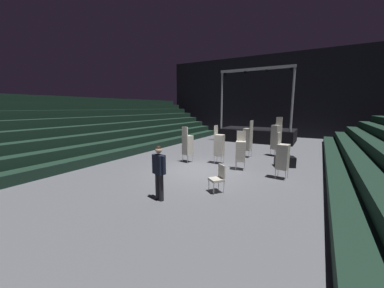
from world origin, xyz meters
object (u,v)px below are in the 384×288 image
(chair_stack_front_right, at_px, (219,145))
(chair_stack_mid_right, at_px, (248,139))
(man_with_tie, at_px, (159,170))
(equipment_road_case, at_px, (285,162))
(chair_stack_mid_centre, at_px, (241,151))
(loose_chair_near_man, at_px, (218,177))
(chair_stack_front_left, at_px, (282,156))
(stage_riser, at_px, (257,134))
(chair_stack_mid_left, at_px, (188,144))
(chair_stack_rear_left, at_px, (276,137))

(chair_stack_front_right, bearing_deg, chair_stack_mid_right, 157.21)
(man_with_tie, relative_size, chair_stack_mid_right, 0.81)
(chair_stack_front_right, height_order, equipment_road_case, chair_stack_front_right)
(chair_stack_mid_centre, xyz_separation_m, equipment_road_case, (1.73, 1.60, -0.65))
(equipment_road_case, xyz_separation_m, loose_chair_near_man, (-1.52, -4.70, 0.29))
(chair_stack_mid_centre, bearing_deg, chair_stack_front_left, 149.95)
(chair_stack_front_left, bearing_deg, loose_chair_near_man, -26.47)
(stage_riser, relative_size, loose_chair_near_man, 6.37)
(chair_stack_front_right, bearing_deg, chair_stack_mid_left, -73.17)
(chair_stack_mid_right, relative_size, equipment_road_case, 2.37)
(equipment_road_case, bearing_deg, chair_stack_mid_right, 151.77)
(loose_chair_near_man, bearing_deg, chair_stack_rear_left, -56.41)
(chair_stack_front_right, relative_size, chair_stack_mid_right, 0.92)
(chair_stack_mid_left, bearing_deg, chair_stack_rear_left, 62.62)
(stage_riser, xyz_separation_m, equipment_road_case, (3.27, -7.93, -0.38))
(chair_stack_mid_left, bearing_deg, chair_stack_front_right, 35.42)
(chair_stack_mid_centre, height_order, equipment_road_case, chair_stack_mid_centre)
(chair_stack_mid_centre, distance_m, loose_chair_near_man, 3.13)
(chair_stack_front_right, relative_size, chair_stack_mid_centre, 1.09)
(chair_stack_front_left, xyz_separation_m, chair_stack_mid_right, (-2.34, 3.28, 0.13))
(stage_riser, height_order, chair_stack_rear_left, stage_riser)
(loose_chair_near_man, bearing_deg, chair_stack_mid_right, -44.26)
(chair_stack_front_left, height_order, chair_stack_mid_right, chair_stack_mid_right)
(man_with_tie, distance_m, chair_stack_mid_centre, 4.77)
(stage_riser, xyz_separation_m, chair_stack_mid_left, (-1.34, -9.49, 0.32))
(chair_stack_mid_left, xyz_separation_m, chair_stack_rear_left, (3.78, 3.89, 0.21))
(stage_riser, xyz_separation_m, chair_stack_front_right, (0.23, -8.96, 0.36))
(chair_stack_mid_right, relative_size, chair_stack_mid_centre, 1.19)
(loose_chair_near_man, bearing_deg, chair_stack_mid_centre, -46.94)
(stage_riser, relative_size, chair_stack_front_right, 3.07)
(chair_stack_front_left, height_order, chair_stack_front_right, chair_stack_front_right)
(stage_riser, distance_m, chair_stack_rear_left, 6.13)
(chair_stack_mid_centre, bearing_deg, equipment_road_case, -152.33)
(chair_stack_mid_right, distance_m, chair_stack_mid_centre, 2.83)
(chair_stack_mid_left, bearing_deg, chair_stack_front_left, 10.24)
(stage_riser, bearing_deg, chair_stack_mid_right, -80.97)
(man_with_tie, bearing_deg, chair_stack_mid_right, -78.71)
(chair_stack_rear_left, bearing_deg, chair_stack_mid_right, 69.91)
(chair_stack_front_right, xyz_separation_m, chair_stack_rear_left, (2.21, 3.36, 0.17))
(chair_stack_mid_left, bearing_deg, equipment_road_case, 35.46)
(chair_stack_front_left, distance_m, loose_chair_near_man, 3.11)
(man_with_tie, height_order, loose_chair_near_man, man_with_tie)
(chair_stack_front_right, height_order, chair_stack_mid_left, chair_stack_front_right)
(stage_riser, relative_size, equipment_road_case, 6.69)
(chair_stack_rear_left, relative_size, equipment_road_case, 2.56)
(man_with_tie, height_order, chair_stack_mid_right, chair_stack_mid_right)
(chair_stack_mid_centre, bearing_deg, chair_stack_rear_left, -117.99)
(chair_stack_front_right, relative_size, loose_chair_near_man, 2.08)
(chair_stack_mid_left, relative_size, equipment_road_case, 2.09)
(chair_stack_rear_left, bearing_deg, chair_stack_mid_centre, 106.86)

